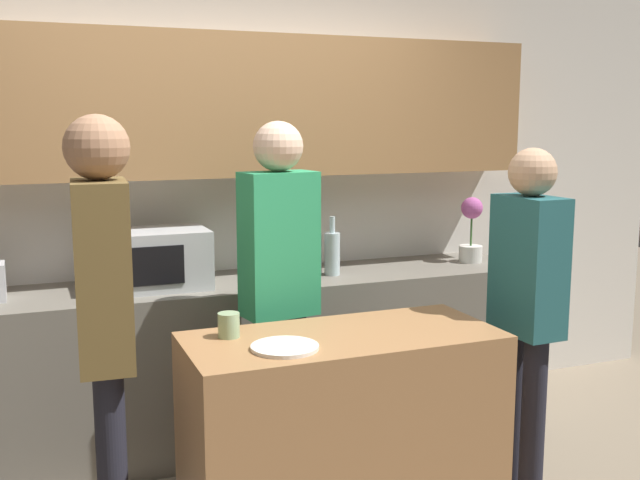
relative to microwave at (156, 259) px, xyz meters
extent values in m
cube|color=silver|center=(0.32, 0.35, 0.30)|extent=(6.40, 0.08, 2.70)
cube|color=#A37547|center=(0.32, 0.15, 0.78)|extent=(3.74, 0.32, 0.75)
cube|color=#6B665B|center=(0.32, 0.00, -0.60)|extent=(3.60, 0.62, 0.90)
cube|color=#996B42|center=(0.56, -1.12, -0.60)|extent=(1.28, 0.58, 0.89)
cube|color=#B7BABC|center=(0.00, 0.00, 0.00)|extent=(0.52, 0.38, 0.30)
cube|color=black|center=(-0.05, -0.19, 0.00)|extent=(0.31, 0.01, 0.19)
cylinder|color=silver|center=(1.89, 0.00, -0.10)|extent=(0.14, 0.14, 0.10)
cylinder|color=#38662D|center=(1.89, 0.00, 0.04)|extent=(0.01, 0.01, 0.18)
sphere|color=#B25199|center=(1.89, 0.00, 0.18)|extent=(0.13, 0.13, 0.13)
cylinder|color=#194723|center=(0.60, -0.03, -0.06)|extent=(0.08, 0.08, 0.18)
cylinder|color=#194723|center=(0.60, -0.03, 0.07)|extent=(0.03, 0.03, 0.07)
cylinder|color=silver|center=(0.70, 0.06, -0.03)|extent=(0.07, 0.07, 0.23)
cylinder|color=silver|center=(0.70, 0.06, 0.13)|extent=(0.03, 0.03, 0.09)
cylinder|color=#472814|center=(0.80, -0.10, -0.05)|extent=(0.08, 0.08, 0.20)
cylinder|color=#472814|center=(0.80, -0.10, 0.09)|extent=(0.03, 0.03, 0.08)
cylinder|color=silver|center=(0.87, 0.01, -0.03)|extent=(0.09, 0.09, 0.23)
cylinder|color=silver|center=(0.87, 0.01, 0.13)|extent=(0.03, 0.03, 0.09)
cylinder|color=silver|center=(0.96, -0.04, -0.03)|extent=(0.09, 0.09, 0.24)
cylinder|color=silver|center=(0.96, -0.04, 0.13)|extent=(0.03, 0.03, 0.09)
cylinder|color=white|center=(0.28, -1.22, -0.15)|extent=(0.26, 0.26, 0.01)
cylinder|color=#90AF81|center=(0.12, -0.99, -0.11)|extent=(0.09, 0.09, 0.10)
cylinder|color=black|center=(-0.36, -0.98, -0.62)|extent=(0.11, 0.11, 0.86)
cube|color=brown|center=(-0.36, -1.06, 0.15)|extent=(0.21, 0.35, 0.68)
sphere|color=#9E7051|center=(-0.36, -1.06, 0.61)|extent=(0.23, 0.23, 0.23)
cylinder|color=black|center=(0.55, -0.56, -0.63)|extent=(0.11, 0.11, 0.85)
cylinder|color=black|center=(0.39, -0.58, -0.63)|extent=(0.11, 0.11, 0.85)
cube|color=#2B975E|center=(0.47, -0.57, 0.13)|extent=(0.37, 0.24, 0.67)
sphere|color=beige|center=(0.47, -0.57, 0.58)|extent=(0.23, 0.23, 0.23)
cylinder|color=black|center=(1.48, -1.17, -0.65)|extent=(0.11, 0.11, 0.79)
cylinder|color=black|center=(1.48, -1.01, -0.65)|extent=(0.11, 0.11, 0.79)
cube|color=#23595D|center=(1.48, -1.09, 0.06)|extent=(0.20, 0.35, 0.63)
sphere|color=tan|center=(1.48, -1.09, 0.48)|extent=(0.21, 0.21, 0.21)
camera|label=1|loc=(-0.61, -3.81, 0.70)|focal=42.00mm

